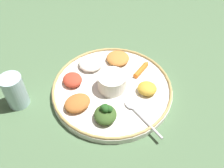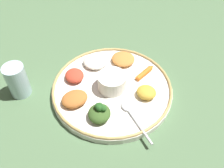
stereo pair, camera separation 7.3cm
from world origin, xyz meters
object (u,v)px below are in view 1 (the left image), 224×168
at_px(greens_pile, 105,113).
at_px(center_bowl, 112,81).
at_px(carrot_near_spoon, 142,69).
at_px(spoon, 137,112).
at_px(drinking_glass, 16,93).

bearing_deg(greens_pile, center_bowl, -71.34).
distance_m(center_bowl, carrot_near_spoon, 0.12).
bearing_deg(greens_pile, spoon, -141.93).
xyz_separation_m(greens_pile, carrot_near_spoon, (-0.01, -0.21, -0.01)).
bearing_deg(drinking_glass, spoon, -160.97).
relative_size(center_bowl, greens_pile, 1.00).
bearing_deg(spoon, center_bowl, -26.39).
distance_m(center_bowl, drinking_glass, 0.27).
height_order(center_bowl, carrot_near_spoon, center_bowl).
bearing_deg(drinking_glass, carrot_near_spoon, -135.07).
xyz_separation_m(greens_pile, drinking_glass, (0.25, 0.06, 0.01)).
height_order(spoon, drinking_glass, drinking_glass).
relative_size(center_bowl, spoon, 0.59).
bearing_deg(center_bowl, carrot_near_spoon, -115.38).
distance_m(greens_pile, drinking_glass, 0.26).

